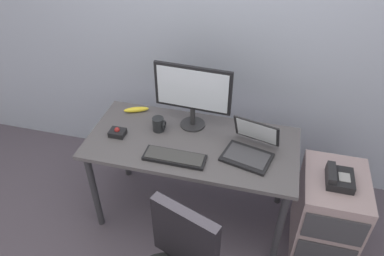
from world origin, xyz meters
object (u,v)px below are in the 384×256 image
file_cabinet (327,212)px  desk_phone (339,178)px  monitor_main (193,92)px  laptop (250,148)px  banana (136,110)px  coffee_mug (159,124)px  trackball_mouse (117,132)px  keyboard (175,157)px

file_cabinet → desk_phone: (-0.01, -0.02, 0.36)m
file_cabinet → desk_phone: 0.36m
desk_phone → monitor_main: bearing=167.3°
file_cabinet → laptop: laptop is taller
banana → file_cabinet: bearing=-10.3°
monitor_main → laptop: bearing=-25.1°
coffee_mug → banana: 0.30m
monitor_main → trackball_mouse: (-0.49, -0.24, -0.26)m
file_cabinet → monitor_main: monitor_main is taller
laptop → banana: size_ratio=1.98×
file_cabinet → banana: 1.58m
laptop → banana: (-0.91, 0.27, -0.03)m
desk_phone → monitor_main: (-1.03, 0.23, 0.35)m
banana → laptop: bearing=-16.3°
desk_phone → banana: (-1.49, 0.29, 0.09)m
monitor_main → keyboard: monitor_main is taller
file_cabinet → laptop: 0.76m
monitor_main → coffee_mug: monitor_main is taller
monitor_main → trackball_mouse: monitor_main is taller
monitor_main → banana: monitor_main is taller
file_cabinet → keyboard: keyboard is taller
desk_phone → keyboard: keyboard is taller
monitor_main → laptop: 0.54m
coffee_mug → banana: coffee_mug is taller
desk_phone → laptop: laptop is taller
laptop → coffee_mug: 0.67m
laptop → coffee_mug: laptop is taller
desk_phone → laptop: 0.59m
file_cabinet → laptop: bearing=179.5°
keyboard → coffee_mug: 0.33m
keyboard → laptop: bearing=20.2°
laptop → coffee_mug: (-0.66, 0.09, 0.00)m
trackball_mouse → monitor_main: bearing=26.6°
keyboard → trackball_mouse: 0.48m
keyboard → banana: (-0.44, 0.44, 0.01)m
monitor_main → desk_phone: bearing=-12.7°
file_cabinet → banana: banana is taller
keyboard → laptop: size_ratio=1.09×
desk_phone → keyboard: 1.07m
keyboard → file_cabinet: bearing=9.0°
coffee_mug → trackball_mouse: bearing=-154.8°
monitor_main → coffee_mug: bearing=-151.8°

